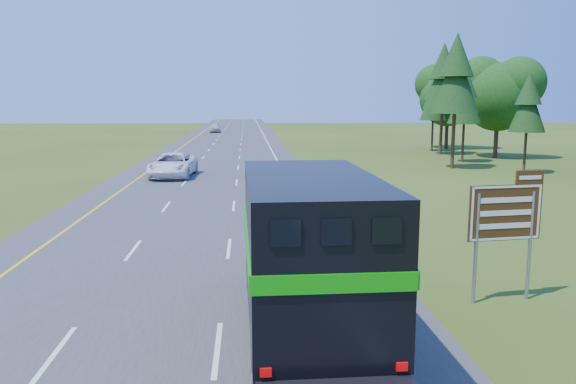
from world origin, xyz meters
The scene contains 6 objects.
road centered at (0.00, 50.00, 0.02)m, with size 15.00×260.00×0.04m, color #38383A.
lane_markings centered at (0.00, 50.00, 0.04)m, with size 11.15×260.00×0.01m.
horse_truck centered at (3.96, 11.69, 2.19)m, with size 3.02×9.13×4.02m.
white_suv centered at (-3.01, 41.45, 0.94)m, with size 2.97×6.45×1.79m, color white.
far_car centered at (-3.17, 103.48, 0.87)m, with size 1.97×4.88×1.66m, color #B6B5BD.
exit_sign centered at (9.84, 13.67, 2.45)m, with size 2.21×0.34×3.77m.
Camera 1 is at (2.55, -1.29, 5.68)m, focal length 35.00 mm.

